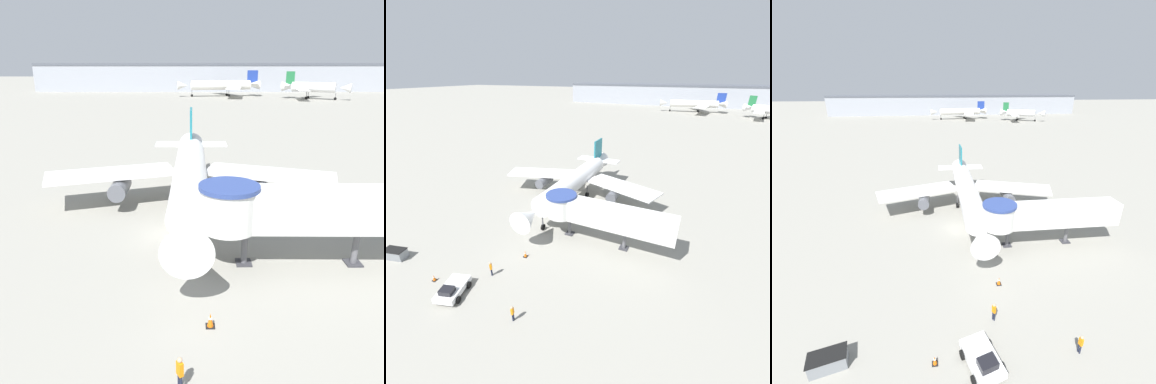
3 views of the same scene
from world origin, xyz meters
TOP-DOWN VIEW (x-y plane):
  - ground_plane at (0.00, 0.00)m, footprint 800.00×800.00m
  - main_airplane at (1.70, 5.13)m, footprint 28.71×28.50m
  - jet_bridge at (9.38, -4.98)m, footprint 16.92×4.10m
  - traffic_cone_near_nose at (2.67, -11.59)m, footprint 0.50×0.50m
  - traffic_cone_starboard_wing at (12.86, 5.42)m, footprint 0.45×0.45m
  - ground_crew_wing_walker at (1.13, -15.74)m, footprint 0.34×0.39m
  - background_jet_green_tail at (50.34, 123.25)m, footprint 25.04×26.27m
  - background_jet_blue_tail at (16.33, 136.92)m, footprint 35.82×35.27m
  - terminal_building at (16.11, 175.00)m, footprint 179.99×23.65m

SIDE VIEW (x-z plane):
  - ground_plane at x=0.00m, z-range 0.00..0.00m
  - traffic_cone_starboard_wing at x=12.86m, z-range -0.02..0.72m
  - traffic_cone_near_nose at x=2.67m, z-range -0.02..0.81m
  - ground_crew_wing_walker at x=1.13m, z-range 0.14..1.89m
  - main_airplane at x=1.70m, z-range -0.62..7.85m
  - jet_bridge at x=9.38m, z-range 1.24..7.08m
  - background_jet_green_tail at x=50.34m, z-range -0.63..9.83m
  - background_jet_blue_tail at x=16.33m, z-range -0.65..10.00m
  - terminal_building at x=16.11m, z-range 0.01..13.61m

